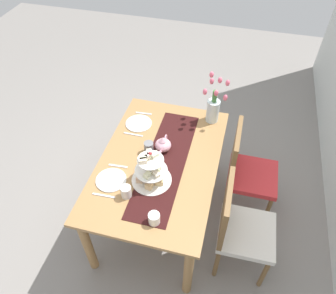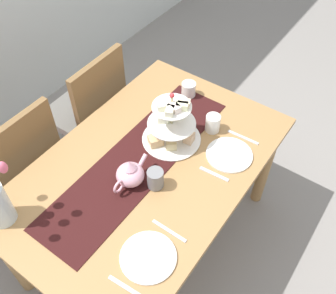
# 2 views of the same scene
# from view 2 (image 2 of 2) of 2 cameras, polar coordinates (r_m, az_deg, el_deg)

# --- Properties ---
(ground_plane) EXTENTS (8.00, 8.00, 0.00)m
(ground_plane) POSITION_cam_2_polar(r_m,az_deg,el_deg) (2.45, -2.43, -13.33)
(ground_plane) COLOR gray
(dining_table) EXTENTS (1.43, 0.93, 0.72)m
(dining_table) POSITION_cam_2_polar(r_m,az_deg,el_deg) (1.93, -3.02, -4.69)
(dining_table) COLOR #A37747
(dining_table) RESTS_ON ground_plane
(chair_left) EXTENTS (0.42, 0.42, 0.91)m
(chair_left) POSITION_cam_2_polar(r_m,az_deg,el_deg) (2.27, -21.29, -2.57)
(chair_left) COLOR brown
(chair_left) RESTS_ON ground_plane
(chair_right) EXTENTS (0.43, 0.43, 0.91)m
(chair_right) POSITION_cam_2_polar(r_m,az_deg,el_deg) (2.49, -11.56, 5.67)
(chair_right) COLOR brown
(chair_right) RESTS_ON ground_plane
(table_runner) EXTENTS (1.17, 0.31, 0.00)m
(table_runner) POSITION_cam_2_polar(r_m,az_deg,el_deg) (1.86, -4.44, -1.92)
(table_runner) COLOR black
(table_runner) RESTS_ON dining_table
(tiered_cake_stand) EXTENTS (0.30, 0.30, 0.30)m
(tiered_cake_stand) POSITION_cam_2_polar(r_m,az_deg,el_deg) (1.88, 0.47, 3.18)
(tiered_cake_stand) COLOR beige
(tiered_cake_stand) RESTS_ON table_runner
(teapot) EXTENTS (0.24, 0.13, 0.14)m
(teapot) POSITION_cam_2_polar(r_m,az_deg,el_deg) (1.74, -5.71, -4.06)
(teapot) COLOR #E5A8BC
(teapot) RESTS_ON table_runner
(cream_jug) EXTENTS (0.08, 0.08, 0.08)m
(cream_jug) POSITION_cam_2_polar(r_m,az_deg,el_deg) (2.17, 3.10, 8.59)
(cream_jug) COLOR white
(cream_jug) RESTS_ON dining_table
(dinner_plate_left) EXTENTS (0.23, 0.23, 0.01)m
(dinner_plate_left) POSITION_cam_2_polar(r_m,az_deg,el_deg) (1.58, -2.98, -16.12)
(dinner_plate_left) COLOR white
(dinner_plate_left) RESTS_ON dining_table
(fork_left) EXTENTS (0.03, 0.15, 0.01)m
(fork_left) POSITION_cam_2_polar(r_m,az_deg,el_deg) (1.55, -6.45, -20.04)
(fork_left) COLOR silver
(fork_left) RESTS_ON dining_table
(knife_left) EXTENTS (0.01, 0.17, 0.01)m
(knife_left) POSITION_cam_2_polar(r_m,az_deg,el_deg) (1.64, 0.17, -12.43)
(knife_left) COLOR silver
(knife_left) RESTS_ON dining_table
(dinner_plate_right) EXTENTS (0.23, 0.23, 0.01)m
(dinner_plate_right) POSITION_cam_2_polar(r_m,az_deg,el_deg) (1.90, 9.15, -1.14)
(dinner_plate_right) COLOR white
(dinner_plate_right) RESTS_ON dining_table
(fork_right) EXTENTS (0.03, 0.15, 0.01)m
(fork_right) POSITION_cam_2_polar(r_m,az_deg,el_deg) (1.82, 6.91, -4.03)
(fork_right) COLOR silver
(fork_right) RESTS_ON dining_table
(knife_right) EXTENTS (0.02, 0.17, 0.01)m
(knife_right) POSITION_cam_2_polar(r_m,az_deg,el_deg) (1.99, 11.17, 1.42)
(knife_right) COLOR silver
(knife_right) RESTS_ON dining_table
(mug_grey) EXTENTS (0.08, 0.08, 0.09)m
(mug_grey) POSITION_cam_2_polar(r_m,az_deg,el_deg) (1.73, -1.90, -4.74)
(mug_grey) COLOR slate
(mug_grey) RESTS_ON table_runner
(mug_white_text) EXTENTS (0.08, 0.08, 0.09)m
(mug_white_text) POSITION_cam_2_polar(r_m,az_deg,el_deg) (1.98, 6.71, 3.54)
(mug_white_text) COLOR white
(mug_white_text) RESTS_ON dining_table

